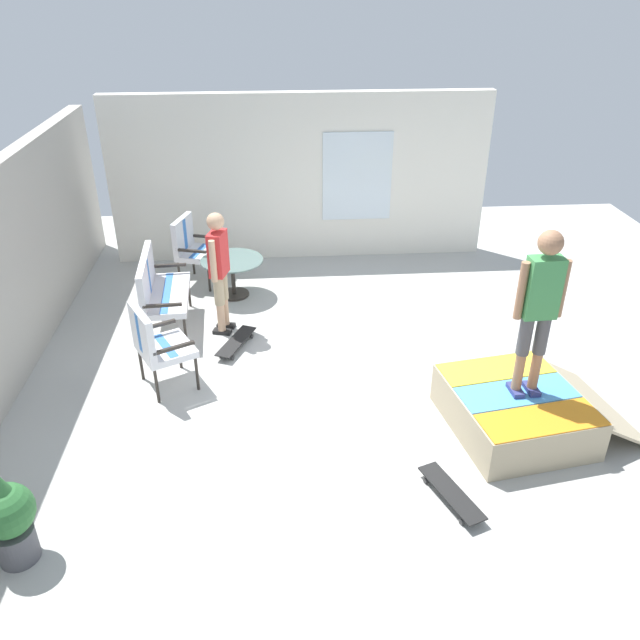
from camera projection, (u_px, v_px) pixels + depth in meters
The scene contains 12 objects.
ground_plane at pixel (360, 382), 7.50m from camera, with size 12.00×12.00×0.10m, color #B2B2AD.
house_facade at pixel (301, 178), 10.13m from camera, with size 0.23×6.00×2.63m.
skate_ramp at pixel (516, 410), 6.57m from camera, with size 1.66×2.04×0.46m.
patio_bench at pixel (157, 286), 8.25m from camera, with size 1.28×0.63×1.02m.
patio_chair_near_house at pixel (191, 245), 9.52m from camera, with size 0.75×0.70×1.02m.
patio_chair_by_wall at pixel (155, 341), 7.03m from camera, with size 0.80×0.78×1.02m.
patio_table at pixel (233, 270), 9.22m from camera, with size 0.90×0.90×0.57m.
person_watching at pixel (219, 265), 8.04m from camera, with size 0.47×0.30×1.64m.
person_skater at pixel (540, 302), 5.97m from camera, with size 0.25×0.48×1.74m.
skateboard_by_bench at pixel (236, 342), 8.06m from camera, with size 0.81×0.51×0.10m.
skateboard_spare at pixel (451, 493), 5.72m from camera, with size 0.82×0.47×0.10m.
potted_plant at pixel (8, 516), 4.97m from camera, with size 0.44×0.44×0.92m.
Camera 1 is at (-6.17, 0.94, 4.21)m, focal length 35.69 mm.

